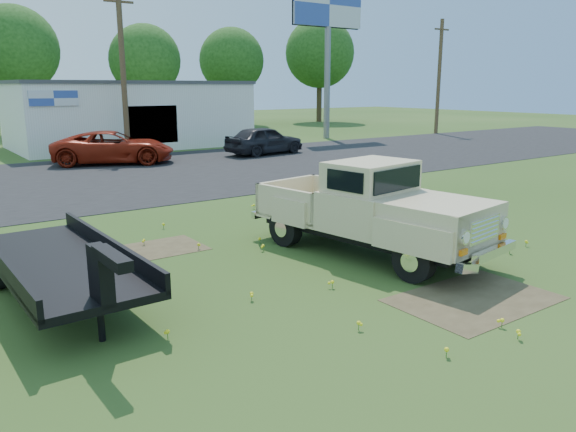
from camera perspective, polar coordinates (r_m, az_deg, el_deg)
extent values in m
plane|color=#264516|center=(11.93, 2.32, -5.68)|extent=(140.00, 140.00, 0.00)
cube|color=black|center=(25.20, -19.04, 3.61)|extent=(90.00, 14.00, 0.02)
cube|color=#453A25|center=(11.00, 18.43, -8.04)|extent=(3.00, 2.00, 0.01)
cube|color=#453A25|center=(13.91, -13.23, -3.29)|extent=(2.20, 1.60, 0.01)
cube|color=silver|center=(38.23, -15.82, 9.85)|extent=(14.00, 8.00, 4.00)
cube|color=#3F3F44|center=(38.18, -16.01, 12.91)|extent=(14.20, 8.20, 0.20)
cube|color=black|center=(34.56, -13.51, 9.02)|extent=(3.00, 0.10, 2.20)
cube|color=silver|center=(32.74, -22.70, 10.98)|extent=(2.50, 0.08, 0.80)
cylinder|color=slate|center=(42.54, 4.00, 13.27)|extent=(0.44, 0.44, 8.00)
cube|color=silver|center=(42.91, 4.12, 20.64)|extent=(6.00, 0.30, 3.00)
cube|color=black|center=(43.05, 3.96, 20.61)|extent=(6.10, 0.10, 3.10)
cylinder|color=#463520|center=(32.81, -16.40, 13.73)|extent=(0.30, 0.30, 9.00)
cube|color=#463520|center=(33.09, -16.84, 20.14)|extent=(1.60, 0.12, 0.12)
cylinder|color=#463520|center=(48.17, 15.09, 13.44)|extent=(0.30, 0.30, 9.00)
cube|color=#463520|center=(48.37, 15.36, 17.82)|extent=(1.60, 0.12, 0.12)
cylinder|color=#3D2D1C|center=(50.26, -25.51, 9.62)|extent=(0.56, 0.56, 3.78)
sphere|color=#193F12|center=(50.30, -26.06, 15.00)|extent=(6.72, 6.72, 6.72)
cylinder|color=#3D2D1C|center=(51.57, -14.06, 10.34)|extent=(0.56, 0.56, 3.42)
sphere|color=#193F12|center=(51.57, -14.33, 15.10)|extent=(6.08, 6.08, 6.08)
cylinder|color=#3D2D1C|center=(58.17, -5.65, 11.02)|extent=(0.56, 0.56, 3.60)
sphere|color=#193F12|center=(58.19, -5.75, 15.47)|extent=(6.40, 6.40, 6.40)
cylinder|color=#3D2D1C|center=(62.55, 3.18, 11.45)|extent=(0.56, 0.56, 4.14)
sphere|color=#193F12|center=(62.62, 3.24, 16.20)|extent=(7.36, 7.36, 7.36)
imported|color=maroon|center=(29.64, -17.29, 6.65)|extent=(6.47, 4.85, 1.63)
imported|color=black|center=(32.28, -2.42, 7.68)|extent=(4.90, 2.42, 1.61)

